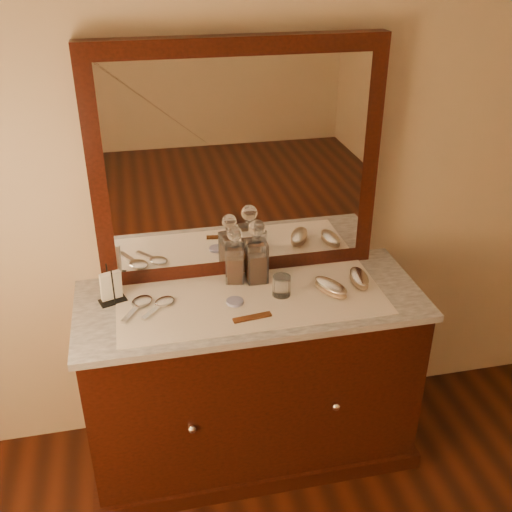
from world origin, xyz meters
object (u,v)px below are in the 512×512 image
comb (252,317)px  napkin_rack (111,288)px  decanter_left (235,260)px  decanter_right (257,258)px  mirror_frame (238,163)px  dresser_cabinet (251,380)px  pin_dish (235,302)px  hand_mirror_inner (162,303)px  brush_far (359,278)px  brush_near (331,287)px  hand_mirror_outer (140,304)px

comb → napkin_rack: 0.59m
decanter_left → decanter_right: 0.09m
mirror_frame → napkin_rack: 0.73m
mirror_frame → dresser_cabinet: bearing=-90.0°
pin_dish → hand_mirror_inner: size_ratio=0.41×
dresser_cabinet → brush_far: brush_far is taller
decanter_left → pin_dish: bearing=-101.0°
comb → brush_far: 0.53m
pin_dish → hand_mirror_inner: (-0.29, 0.05, 0.00)m
dresser_cabinet → comb: (-0.03, -0.15, 0.45)m
decanter_right → brush_far: bearing=-15.3°
decanter_right → brush_near: size_ratio=1.51×
decanter_right → hand_mirror_inner: decanter_right is taller
pin_dish → hand_mirror_outer: size_ratio=0.35×
brush_far → decanter_left: bearing=165.7°
napkin_rack → decanter_right: 0.62m
mirror_frame → decanter_right: mirror_frame is taller
hand_mirror_outer → hand_mirror_inner: hand_mirror_outer is taller
brush_near → pin_dish: bearing=179.3°
pin_dish → brush_far: brush_far is taller
decanter_left → brush_near: size_ratio=1.36×
decanter_left → brush_far: 0.54m
mirror_frame → hand_mirror_outer: bearing=-154.8°
mirror_frame → decanter_left: bearing=-111.1°
dresser_cabinet → napkin_rack: napkin_rack is taller
dresser_cabinet → mirror_frame: (0.00, 0.25, 0.94)m
napkin_rack → brush_far: size_ratio=0.96×
hand_mirror_outer → brush_near: bearing=-5.0°
napkin_rack → brush_near: size_ratio=0.85×
mirror_frame → brush_near: (0.33, -0.28, -0.47)m
hand_mirror_inner → dresser_cabinet: bearing=-2.4°
pin_dish → comb: size_ratio=0.45×
napkin_rack → brush_near: (0.89, -0.13, -0.04)m
mirror_frame → decanter_left: 0.41m
dresser_cabinet → decanter_right: 0.57m
dresser_cabinet → brush_far: size_ratio=8.30×
mirror_frame → decanter_right: bearing=-65.8°
hand_mirror_inner → pin_dish: bearing=-9.3°
mirror_frame → hand_mirror_inner: bearing=-147.7°
hand_mirror_outer → dresser_cabinet: bearing=-4.0°
brush_near → hand_mirror_outer: bearing=175.0°
napkin_rack → hand_mirror_inner: (0.20, -0.08, -0.05)m
pin_dish → brush_far: bearing=4.6°
pin_dish → brush_far: 0.55m
pin_dish → decanter_left: (0.03, 0.18, 0.09)m
napkin_rack → decanter_left: (0.52, 0.05, 0.04)m
brush_near → dresser_cabinet: bearing=173.7°
decanter_right → brush_far: 0.45m
decanter_right → hand_mirror_inner: (-0.42, -0.11, -0.10)m
decanter_right → brush_near: 0.34m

